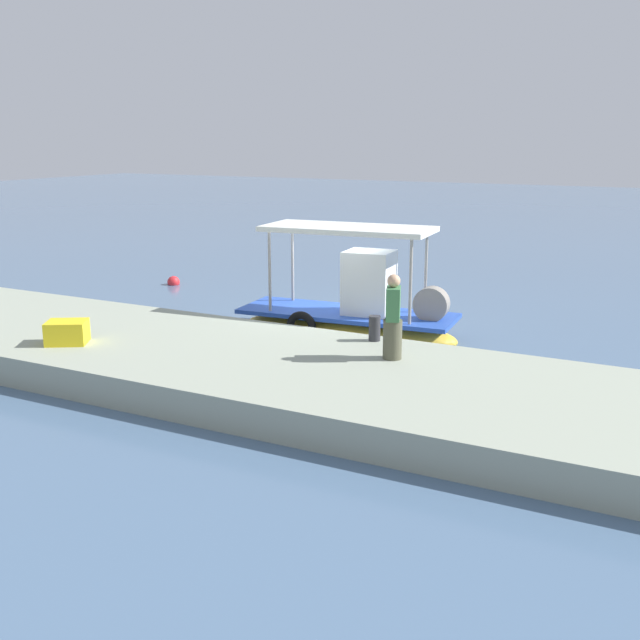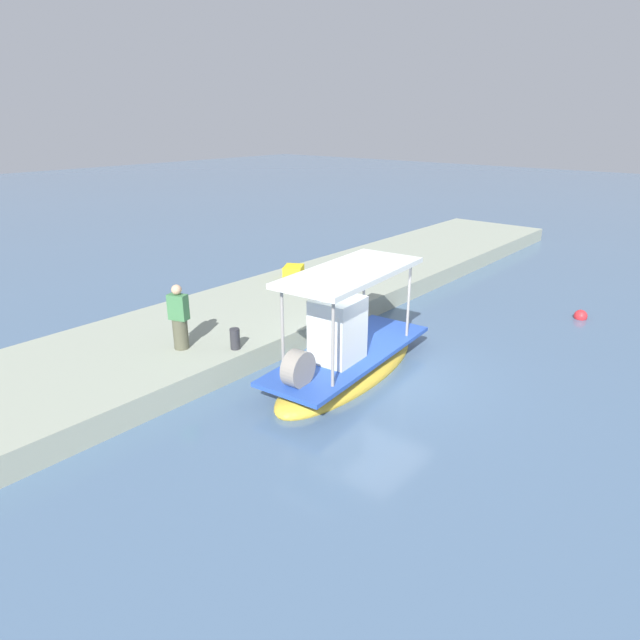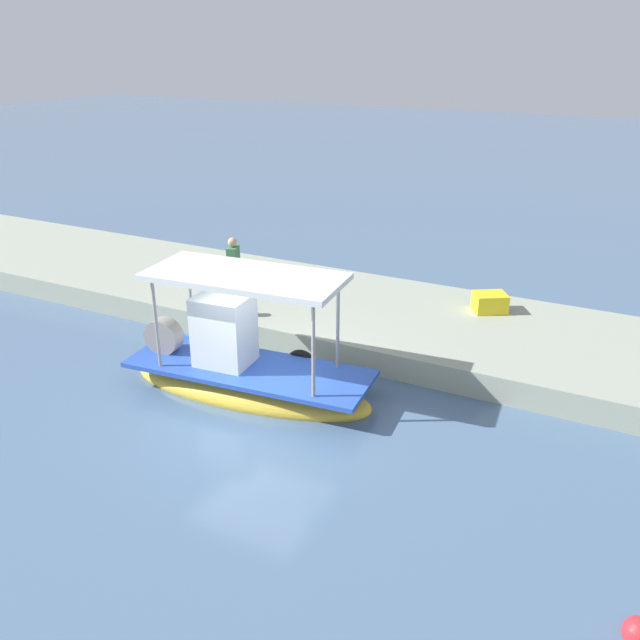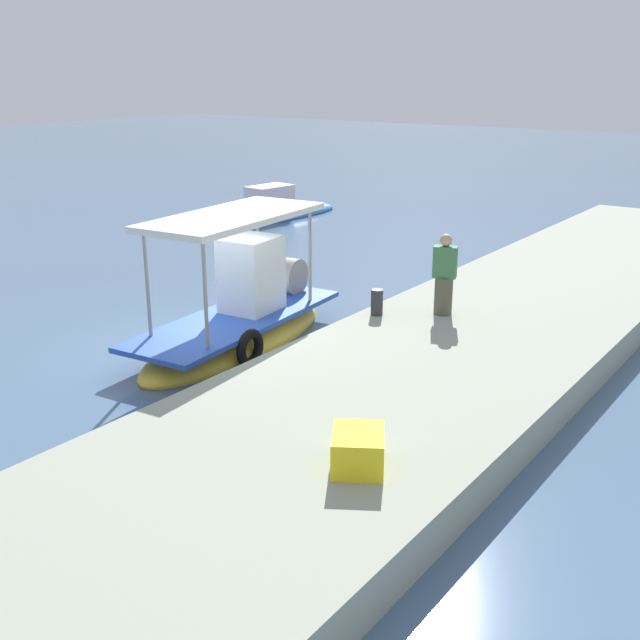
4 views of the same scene
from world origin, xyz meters
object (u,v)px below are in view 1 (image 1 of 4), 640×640
object	(u,v)px
main_fishing_boat	(351,316)
mooring_bollard	(375,328)
marker_buoy	(174,282)
fisherman_near_bollard	(393,321)
cargo_crate	(67,332)

from	to	relation	value
main_fishing_boat	mooring_bollard	xyz separation A→B (m)	(1.56, -2.21, 0.38)
main_fishing_boat	marker_buoy	world-z (taller)	main_fishing_boat
fisherman_near_bollard	marker_buoy	size ratio (longest dim) A/B	4.02
mooring_bollard	marker_buoy	world-z (taller)	mooring_bollard
fisherman_near_bollard	marker_buoy	world-z (taller)	fisherman_near_bollard
main_fishing_boat	mooring_bollard	bearing A→B (deg)	-54.79
main_fishing_boat	fisherman_near_bollard	size ratio (longest dim) A/B	3.44
fisherman_near_bollard	marker_buoy	distance (m)	12.12
main_fishing_boat	fisherman_near_bollard	xyz separation A→B (m)	(2.38, -3.25, 0.85)
cargo_crate	marker_buoy	size ratio (longest dim) A/B	1.95
cargo_crate	marker_buoy	world-z (taller)	cargo_crate
main_fishing_boat	cargo_crate	distance (m)	6.54
mooring_bollard	cargo_crate	bearing A→B (deg)	-150.47
main_fishing_boat	mooring_bollard	distance (m)	2.74
main_fishing_boat	mooring_bollard	world-z (taller)	main_fishing_boat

